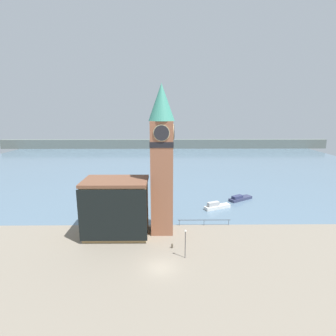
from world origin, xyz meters
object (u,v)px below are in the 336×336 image
(pier_building, at_px, (116,208))
(lamp_post, at_px, (185,239))
(clock_tower, at_px, (162,157))
(boat_near, at_px, (216,206))
(boat_far, at_px, (240,198))
(mooring_bollard_near, at_px, (172,245))

(pier_building, distance_m, lamp_post, 13.43)
(clock_tower, height_order, boat_near, clock_tower)
(boat_near, xyz_separation_m, boat_far, (6.64, 5.47, -0.13))
(pier_building, xyz_separation_m, mooring_bollard_near, (9.27, -4.63, -4.45))
(boat_near, relative_size, mooring_bollard_near, 7.99)
(boat_far, distance_m, mooring_bollard_near, 27.47)
(clock_tower, relative_size, lamp_post, 5.78)
(pier_building, bearing_deg, boat_near, 31.54)
(boat_near, height_order, mooring_bollard_near, boat_near)
(boat_near, xyz_separation_m, mooring_bollard_near, (-9.95, -16.42, -0.17))
(clock_tower, height_order, boat_far, clock_tower)
(clock_tower, xyz_separation_m, mooring_bollard_near, (1.61, -5.78, -12.87))
(boat_far, distance_m, lamp_post, 28.89)
(boat_near, bearing_deg, clock_tower, -160.81)
(boat_near, height_order, lamp_post, lamp_post)
(clock_tower, height_order, mooring_bollard_near, clock_tower)
(clock_tower, relative_size, boat_near, 4.15)
(boat_near, bearing_deg, lamp_post, -136.48)
(lamp_post, bearing_deg, boat_near, 66.95)
(clock_tower, bearing_deg, mooring_bollard_near, -74.45)
(lamp_post, bearing_deg, clock_tower, 111.63)
(clock_tower, distance_m, boat_far, 27.48)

